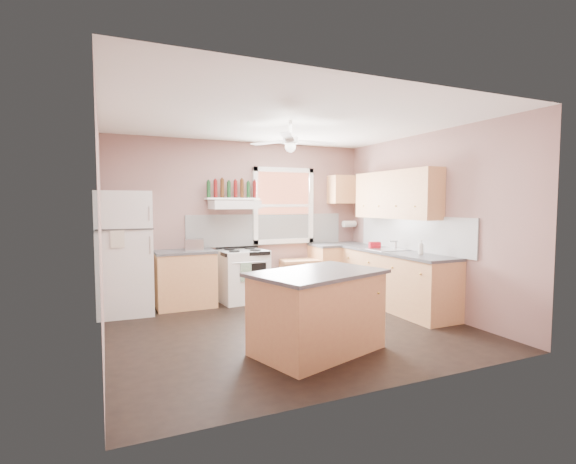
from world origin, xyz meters
name	(u,v)px	position (x,y,z in m)	size (l,w,h in m)	color
floor	(290,328)	(0.00, 0.00, 0.00)	(4.50, 4.50, 0.00)	black
ceiling	(290,121)	(0.00, 0.00, 2.70)	(4.50, 4.50, 0.00)	white
wall_back	(243,220)	(0.00, 2.02, 1.35)	(4.50, 0.05, 2.70)	#88645D
wall_right	(427,223)	(2.27, 0.00, 1.35)	(0.05, 4.00, 2.70)	#88645D
wall_left	(98,231)	(-2.27, 0.00, 1.35)	(0.05, 4.00, 2.70)	#88645D
backsplash_back	(268,230)	(0.45, 1.99, 1.18)	(2.90, 0.03, 0.55)	white
backsplash_right	(411,233)	(2.23, 0.30, 1.18)	(0.03, 2.60, 0.55)	white
window_view	(283,206)	(0.75, 1.98, 1.60)	(1.00, 0.02, 1.20)	brown
window_frame	(284,206)	(0.75, 1.96, 1.60)	(1.16, 0.07, 1.36)	white
refrigerator	(125,253)	(-1.95, 1.66, 0.91)	(0.77, 0.75, 1.82)	white
base_cabinet_left	(185,280)	(-1.06, 1.70, 0.43)	(0.90, 0.60, 0.86)	tan
counter_left	(185,252)	(-1.06, 1.70, 0.88)	(0.92, 0.62, 0.04)	#424244
toaster	(194,245)	(-0.92, 1.65, 0.99)	(0.28, 0.16, 0.18)	silver
stove	(243,276)	(-0.12, 1.70, 0.43)	(0.76, 0.64, 0.86)	white
range_hood	(234,205)	(-0.23, 1.75, 1.62)	(0.78, 0.50, 0.14)	white
bottle_shelf	(232,199)	(-0.23, 1.87, 1.72)	(0.90, 0.26, 0.03)	white
cart	(300,278)	(0.95, 1.71, 0.32)	(0.64, 0.43, 0.64)	tan
base_cabinet_corner	(339,269)	(1.75, 1.70, 0.43)	(1.00, 0.60, 0.86)	tan
base_cabinet_right	(396,281)	(1.95, 0.30, 0.43)	(0.60, 2.20, 0.86)	tan
counter_corner	(339,245)	(1.75, 1.70, 0.88)	(1.02, 0.62, 0.04)	#424244
counter_right	(396,252)	(1.94, 0.30, 0.88)	(0.62, 2.22, 0.04)	#424244
sink	(388,250)	(1.94, 0.50, 0.90)	(0.55, 0.45, 0.03)	silver
faucet	(396,245)	(2.10, 0.50, 0.97)	(0.03, 0.03, 0.14)	silver
upper_cabinet_right	(396,195)	(2.08, 0.50, 1.78)	(0.33, 1.80, 0.76)	tan
upper_cabinet_corner	(345,190)	(1.95, 1.83, 1.90)	(0.60, 0.33, 0.52)	tan
paper_towel	(349,224)	(2.07, 1.86, 1.25)	(0.12, 0.12, 0.26)	white
island	(317,313)	(-0.08, -0.91, 0.43)	(1.35, 0.85, 0.86)	tan
island_top	(317,273)	(-0.08, -0.91, 0.88)	(1.43, 0.93, 0.04)	#424244
ceiling_fan_hub	(290,140)	(0.00, 0.00, 2.45)	(0.20, 0.20, 0.08)	white
soap_bottle	(421,247)	(1.98, -0.22, 1.01)	(0.08, 0.08, 0.21)	silver
red_caddy	(375,245)	(1.92, 0.82, 0.95)	(0.18, 0.12, 0.10)	#B00F1B
wine_bottles	(232,189)	(-0.23, 1.87, 1.88)	(0.86, 0.06, 0.31)	#143819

